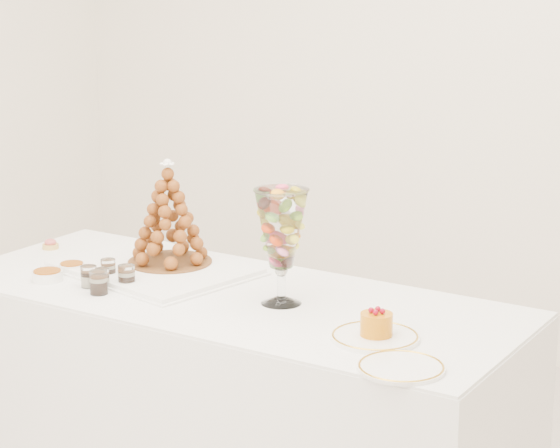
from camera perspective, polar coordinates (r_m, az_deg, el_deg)
The scene contains 15 objects.
buffet_table at distance 3.50m, azimuth -2.64°, elevation -9.14°, with size 1.87×0.79×0.70m.
lace_tray at distance 3.62m, azimuth -6.58°, elevation -2.31°, with size 0.60×0.45×0.02m, color white.
macaron_vase at distance 3.22m, azimuth 0.06°, elevation -0.32°, with size 0.16×0.16×0.35m.
cake_plate at distance 3.00m, azimuth 4.98°, elevation -5.91°, with size 0.24×0.24×0.01m, color white.
spare_plate at distance 2.80m, azimuth 6.35°, elevation -7.47°, with size 0.23×0.23×0.01m, color white.
pink_tart at distance 3.95m, azimuth -11.90°, elevation -1.06°, with size 0.06×0.06×0.04m.
verrine_a at distance 3.56m, azimuth -8.96°, elevation -2.34°, with size 0.05×0.05×0.06m, color white.
verrine_b at distance 3.47m, azimuth -9.28°, elevation -2.81°, with size 0.05×0.05×0.06m, color white.
verrine_c at distance 3.45m, azimuth -8.02°, elevation -2.73°, with size 0.05×0.05×0.07m, color white.
verrine_d at distance 3.48m, azimuth -9.96°, elevation -2.72°, with size 0.05×0.05×0.07m, color white.
verrine_e at distance 3.40m, azimuth -9.46°, elevation -3.03°, with size 0.05×0.05×0.07m, color white.
ramekin_back at distance 3.66m, azimuth -10.82°, elevation -2.26°, with size 0.08×0.08×0.03m, color white.
ramekin_front at distance 3.57m, azimuth -12.06°, elevation -2.68°, with size 0.10×0.10×0.03m, color white.
croquembouche at distance 3.60m, azimuth -5.84°, elevation 0.59°, with size 0.28×0.28×0.35m.
mousse_cake at distance 2.99m, azimuth 5.06°, elevation -5.22°, with size 0.09×0.09×0.08m.
Camera 1 is at (1.78, -2.30, 1.73)m, focal length 70.00 mm.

